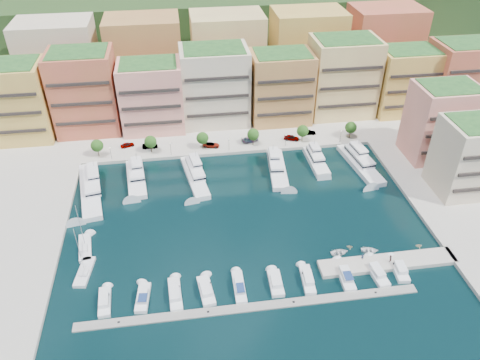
{
  "coord_description": "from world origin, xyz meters",
  "views": [
    {
      "loc": [
        -14.49,
        -93.13,
        77.64
      ],
      "look_at": [
        0.06,
        7.64,
        6.0
      ],
      "focal_mm": 35.0,
      "sensor_mm": 36.0,
      "label": 1
    }
  ],
  "objects_px": {
    "car_1": "(150,146)",
    "cruiser_1": "(143,298)",
    "lamppost_4": "(341,134)",
    "cruiser_9": "(399,270)",
    "tender_1": "(350,246)",
    "tender_0": "(340,252)",
    "person_0": "(362,257)",
    "car_2": "(211,145)",
    "yacht_4": "(277,167)",
    "tender_3": "(419,245)",
    "car_3": "(250,139)",
    "yacht_0": "(90,187)",
    "yacht_6": "(359,162)",
    "tree_3": "(253,134)",
    "tender_2": "(370,250)",
    "sailboat_1": "(85,248)",
    "car_0": "(127,145)",
    "car_5": "(309,133)",
    "cruiser_6": "(307,280)",
    "cruiser_5": "(276,283)",
    "cruiser_7": "(345,276)",
    "yacht_1": "(136,177)",
    "tree_1": "(150,142)",
    "cruiser_3": "(206,291)",
    "tree_0": "(97,146)",
    "yacht_5": "(316,159)",
    "cruiser_2": "(175,294)",
    "lamppost_0": "(110,151)",
    "tree_2": "(202,138)",
    "lamppost_3": "(286,138)",
    "cruiser_8": "(376,272)",
    "lamppost_2": "(229,142)",
    "cruiser_0": "(105,302)",
    "lamppost_1": "(171,147)",
    "car_4": "(291,138)",
    "sailboat_0": "(85,272)",
    "cruiser_4": "(239,287)",
    "yacht_2": "(195,174)",
    "person_1": "(390,258)"
  },
  "relations": [
    {
      "from": "car_1",
      "to": "cruiser_1",
      "type": "bearing_deg",
      "value": 179.29
    },
    {
      "from": "lamppost_4",
      "to": "cruiser_9",
      "type": "bearing_deg",
      "value": -94.41
    },
    {
      "from": "car_1",
      "to": "tender_1",
      "type": "bearing_deg",
      "value": -137.28
    },
    {
      "from": "tender_0",
      "to": "person_0",
      "type": "bearing_deg",
      "value": -134.45
    },
    {
      "from": "tender_0",
      "to": "car_2",
      "type": "xyz_separation_m",
      "value": [
        -25.45,
        51.33,
        1.27
      ]
    },
    {
      "from": "yacht_4",
      "to": "cruiser_9",
      "type": "relative_size",
      "value": 2.68
    },
    {
      "from": "tender_3",
      "to": "car_3",
      "type": "height_order",
      "value": "car_3"
    },
    {
      "from": "yacht_0",
      "to": "yacht_6",
      "type": "distance_m",
      "value": 78.77
    },
    {
      "from": "tree_3",
      "to": "yacht_4",
      "type": "xyz_separation_m",
      "value": [
        4.82,
        -13.92,
        -3.65
      ]
    },
    {
      "from": "tender_3",
      "to": "tender_2",
      "type": "height_order",
      "value": "same"
    },
    {
      "from": "tender_3",
      "to": "car_3",
      "type": "xyz_separation_m",
      "value": [
        -32.34,
        53.24,
        1.41
      ]
    },
    {
      "from": "sailboat_1",
      "to": "car_0",
      "type": "bearing_deg",
      "value": 80.21
    },
    {
      "from": "car_0",
      "to": "car_5",
      "type": "relative_size",
      "value": 1.0
    },
    {
      "from": "cruiser_6",
      "to": "person_0",
      "type": "distance_m",
      "value": 14.5
    },
    {
      "from": "cruiser_1",
      "to": "car_0",
      "type": "relative_size",
      "value": 1.87
    },
    {
      "from": "yacht_0",
      "to": "cruiser_5",
      "type": "xyz_separation_m",
      "value": [
        44.0,
        -41.58,
        -0.66
      ]
    },
    {
      "from": "cruiser_7",
      "to": "cruiser_9",
      "type": "distance_m",
      "value": 12.74
    },
    {
      "from": "yacht_1",
      "to": "yacht_6",
      "type": "bearing_deg",
      "value": -1.44
    },
    {
      "from": "tree_1",
      "to": "yacht_0",
      "type": "xyz_separation_m",
      "value": [
        -16.72,
        -16.5,
        -3.53
      ]
    },
    {
      "from": "cruiser_6",
      "to": "tender_3",
      "type": "height_order",
      "value": "cruiser_6"
    },
    {
      "from": "cruiser_9",
      "to": "car_0",
      "type": "height_order",
      "value": "car_0"
    },
    {
      "from": "cruiser_5",
      "to": "cruiser_3",
      "type": "bearing_deg",
      "value": -179.97
    },
    {
      "from": "tree_0",
      "to": "cruiser_6",
      "type": "height_order",
      "value": "tree_0"
    },
    {
      "from": "yacht_5",
      "to": "cruiser_2",
      "type": "distance_m",
      "value": 63.99
    },
    {
      "from": "yacht_4",
      "to": "lamppost_0",
      "type": "bearing_deg",
      "value": 166.61
    },
    {
      "from": "tree_2",
      "to": "tender_0",
      "type": "xyz_separation_m",
      "value": [
        28.16,
        -50.72,
        -4.3
      ]
    },
    {
      "from": "lamppost_3",
      "to": "yacht_5",
      "type": "distance_m",
      "value": 12.14
    },
    {
      "from": "cruiser_8",
      "to": "lamppost_2",
      "type": "bearing_deg",
      "value": 115.17
    },
    {
      "from": "car_2",
      "to": "tender_2",
      "type": "bearing_deg",
      "value": -134.54
    },
    {
      "from": "cruiser_0",
      "to": "cruiser_5",
      "type": "height_order",
      "value": "same"
    },
    {
      "from": "tree_2",
      "to": "cruiser_8",
      "type": "relative_size",
      "value": 0.62
    },
    {
      "from": "lamppost_1",
      "to": "tree_3",
      "type": "bearing_deg",
      "value": 5.06
    },
    {
      "from": "cruiser_3",
      "to": "car_0",
      "type": "distance_m",
      "value": 65.54
    },
    {
      "from": "cruiser_1",
      "to": "car_4",
      "type": "distance_m",
      "value": 75.16
    },
    {
      "from": "cruiser_1",
      "to": "car_0",
      "type": "height_order",
      "value": "car_0"
    },
    {
      "from": "tree_0",
      "to": "cruiser_6",
      "type": "xyz_separation_m",
      "value": [
        50.42,
        -58.09,
        -4.2
      ]
    },
    {
      "from": "car_2",
      "to": "cruiser_3",
      "type": "bearing_deg",
      "value": -173.35
    },
    {
      "from": "lamppost_1",
      "to": "cruiser_2",
      "type": "xyz_separation_m",
      "value": [
        -0.54,
        -55.8,
        -3.28
      ]
    },
    {
      "from": "sailboat_0",
      "to": "tree_1",
      "type": "bearing_deg",
      "value": 73.39
    },
    {
      "from": "cruiser_4",
      "to": "car_3",
      "type": "distance_m",
      "value": 61.48
    },
    {
      "from": "lamppost_4",
      "to": "car_0",
      "type": "height_order",
      "value": "lamppost_4"
    },
    {
      "from": "cruiser_9",
      "to": "tender_3",
      "type": "distance_m",
      "value": 10.63
    },
    {
      "from": "yacht_2",
      "to": "yacht_5",
      "type": "relative_size",
      "value": 1.41
    },
    {
      "from": "lamppost_3",
      "to": "car_0",
      "type": "relative_size",
      "value": 0.99
    },
    {
      "from": "lamppost_4",
      "to": "sailboat_1",
      "type": "relative_size",
      "value": 0.32
    },
    {
      "from": "yacht_4",
      "to": "cruiser_1",
      "type": "bearing_deg",
      "value": -130.8
    },
    {
      "from": "yacht_4",
      "to": "person_1",
      "type": "height_order",
      "value": "yacht_4"
    },
    {
      "from": "car_5",
      "to": "yacht_1",
      "type": "bearing_deg",
      "value": 108.75
    },
    {
      "from": "yacht_0",
      "to": "person_0",
      "type": "bearing_deg",
      "value": -30.06
    },
    {
      "from": "cruiser_0",
      "to": "cruiser_6",
      "type": "xyz_separation_m",
      "value": [
        43.63,
        -0.01,
        -0.0
      ]
    }
  ]
}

